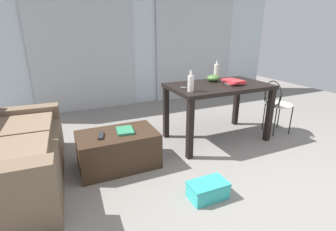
% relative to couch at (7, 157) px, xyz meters
% --- Properties ---
extents(ground_plane, '(9.01, 9.01, 0.00)m').
position_rel_couch_xyz_m(ground_plane, '(2.26, 0.08, -0.31)').
color(ground_plane, gray).
extents(wall_back, '(6.16, 0.10, 2.62)m').
position_rel_couch_xyz_m(wall_back, '(2.26, 2.36, 1.00)').
color(wall_back, silver).
rests_on(wall_back, ground).
extents(curtains, '(4.21, 0.03, 2.37)m').
position_rel_couch_xyz_m(curtains, '(2.26, 2.27, 0.88)').
color(curtains, '#B2B7BC').
rests_on(curtains, ground).
extents(couch, '(0.98, 1.76, 0.76)m').
position_rel_couch_xyz_m(couch, '(0.00, 0.00, 0.00)').
color(couch, brown).
rests_on(couch, ground).
extents(coffee_table, '(0.87, 0.54, 0.41)m').
position_rel_couch_xyz_m(coffee_table, '(1.08, -0.09, -0.10)').
color(coffee_table, '#382619').
rests_on(coffee_table, ground).
extents(craft_table, '(1.35, 0.80, 0.79)m').
position_rel_couch_xyz_m(craft_table, '(2.53, 0.08, 0.38)').
color(craft_table, black).
rests_on(craft_table, ground).
extents(wire_chair, '(0.39, 0.41, 0.80)m').
position_rel_couch_xyz_m(wire_chair, '(3.45, -0.09, 0.19)').
color(wire_chair, silver).
rests_on(wire_chair, ground).
extents(bottle_near, '(0.08, 0.08, 0.25)m').
position_rel_couch_xyz_m(bottle_near, '(1.99, -0.11, 0.59)').
color(bottle_near, beige).
rests_on(bottle_near, craft_table).
extents(bottle_far, '(0.07, 0.07, 0.27)m').
position_rel_couch_xyz_m(bottle_far, '(2.71, 0.41, 0.60)').
color(bottle_far, beige).
rests_on(bottle_far, craft_table).
extents(bowl, '(0.18, 0.18, 0.09)m').
position_rel_couch_xyz_m(bowl, '(2.58, 0.29, 0.53)').
color(bowl, '#477033').
rests_on(bowl, craft_table).
extents(book_stack, '(0.25, 0.30, 0.06)m').
position_rel_couch_xyz_m(book_stack, '(2.72, 0.03, 0.52)').
color(book_stack, '#4C4C51').
rests_on(book_stack, craft_table).
extents(scissors, '(0.11, 0.11, 0.00)m').
position_rel_couch_xyz_m(scissors, '(2.03, 0.09, 0.49)').
color(scissors, '#9EA0A5').
rests_on(scissors, craft_table).
extents(tv_remote_primary, '(0.09, 0.19, 0.02)m').
position_rel_couch_xyz_m(tv_remote_primary, '(0.90, -0.11, 0.11)').
color(tv_remote_primary, '#232326').
rests_on(tv_remote_primary, coffee_table).
extents(magazine, '(0.20, 0.26, 0.03)m').
position_rel_couch_xyz_m(magazine, '(1.17, -0.09, 0.12)').
color(magazine, '#2D7F56').
rests_on(magazine, coffee_table).
extents(shoebox, '(0.36, 0.22, 0.16)m').
position_rel_couch_xyz_m(shoebox, '(1.69, -1.00, -0.22)').
color(shoebox, '#33B2AD').
rests_on(shoebox, ground).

